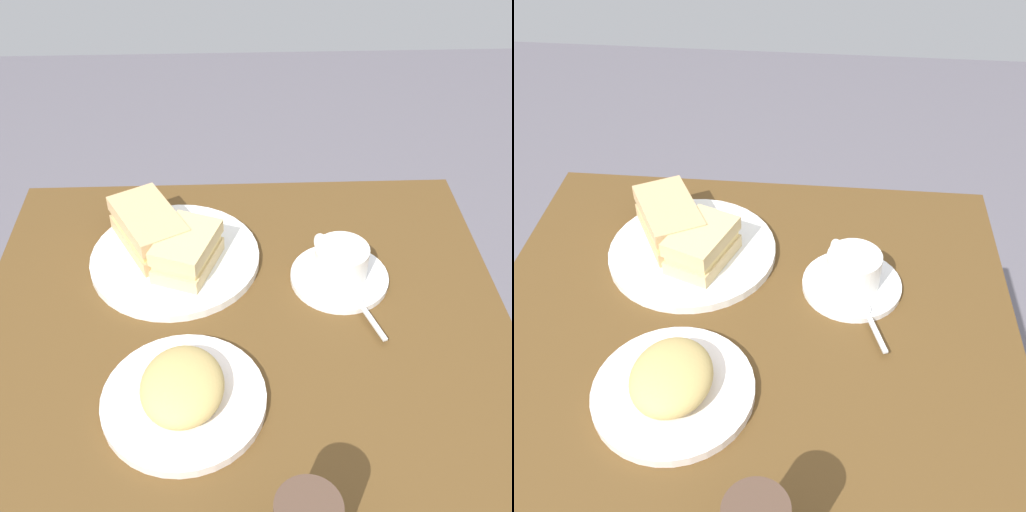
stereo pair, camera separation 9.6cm
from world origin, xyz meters
The scene contains 8 objects.
sandwich_plate centered at (-0.46, -0.10, 0.76)m, with size 0.26×0.26×0.01m, color white.
sandwich_front centered at (-0.43, -0.08, 0.80)m, with size 0.13×0.11×0.06m.
sandwich_back centered at (-0.49, -0.14, 0.80)m, with size 0.16×0.14×0.06m.
coffee_saucer centered at (-0.41, 0.15, 0.76)m, with size 0.15×0.15×0.01m, color white.
coffee_cup centered at (-0.41, 0.15, 0.79)m, with size 0.10×0.08×0.05m.
spoon centered at (-0.34, 0.17, 0.76)m, with size 0.10×0.04×0.01m.
side_plate centered at (-0.19, -0.08, 0.76)m, with size 0.21×0.21×0.01m, color white.
side_food_pile centered at (-0.19, -0.08, 0.79)m, with size 0.12×0.10×0.04m, color tan.
Camera 2 is at (0.29, 0.09, 1.42)m, focal length 44.47 mm.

